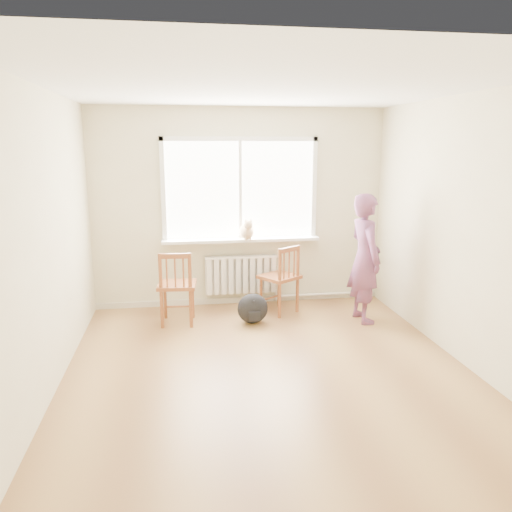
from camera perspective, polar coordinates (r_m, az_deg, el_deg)
name	(u,v)px	position (r m, az deg, el deg)	size (l,w,h in m)	color
floor	(269,371)	(5.10, 1.46, -12.96)	(4.50, 4.50, 0.00)	#A07541
ceiling	(270,87)	(4.63, 1.65, 18.78)	(4.50, 4.50, 0.00)	white
back_wall	(240,208)	(6.88, -1.84, 5.47)	(4.00, 0.01, 2.70)	beige
window	(240,186)	(6.83, -1.83, 8.05)	(2.12, 0.05, 1.42)	white
windowsill	(241,240)	(6.84, -1.70, 1.87)	(2.15, 0.22, 0.04)	white
radiator	(241,274)	(6.96, -1.69, -2.08)	(1.00, 0.12, 0.55)	white
heating_pipe	(326,294)	(7.35, 8.04, -4.33)	(0.04, 0.04, 1.40)	silver
baseboard	(241,300)	(7.15, -1.75, -5.02)	(4.00, 0.03, 0.08)	beige
chair_left	(177,288)	(6.26, -9.05, -3.61)	(0.50, 0.48, 0.94)	brown
chair_right	(282,279)	(6.62, 3.00, -2.66)	(0.62, 0.61, 0.92)	brown
person	(365,258)	(6.39, 12.34, -0.26)	(0.59, 0.39, 1.63)	#CE445C
cat	(247,231)	(6.74, -1.05, 2.93)	(0.20, 0.45, 0.30)	beige
backpack	(253,309)	(6.30, -0.39, -6.02)	(0.38, 0.29, 0.38)	black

